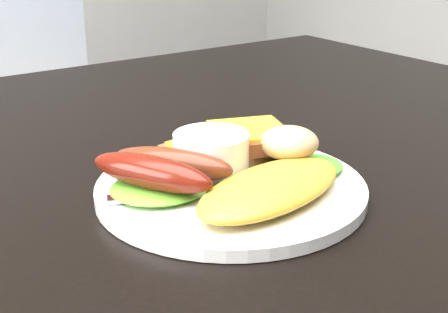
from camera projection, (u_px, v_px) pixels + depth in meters
name	position (u px, v px, depth m)	size (l,w,h in m)	color
dining_table	(131.00, 173.00, 0.63)	(1.20, 0.80, 0.04)	black
dining_chair	(43.00, 105.00, 1.85)	(0.44, 0.44, 0.05)	#A58852
person	(117.00, 73.00, 1.23)	(0.49, 0.33, 1.37)	navy
plate	(231.00, 188.00, 0.53)	(0.23, 0.23, 0.01)	white
lettuce_left	(160.00, 187.00, 0.51)	(0.08, 0.07, 0.01)	#5A8D1F
lettuce_right	(308.00, 166.00, 0.55)	(0.07, 0.06, 0.01)	#308417
omelette	(271.00, 188.00, 0.49)	(0.15, 0.07, 0.02)	gold
sausage_a	(151.00, 172.00, 0.49)	(0.03, 0.11, 0.03)	#5C1412
sausage_b	(172.00, 163.00, 0.51)	(0.03, 0.11, 0.03)	maroon
ramekin	(211.00, 155.00, 0.54)	(0.07, 0.07, 0.04)	white
toast_a	(220.00, 153.00, 0.57)	(0.08, 0.08, 0.01)	brown
toast_b	(249.00, 138.00, 0.57)	(0.07, 0.07, 0.01)	brown
potato_salad	(289.00, 143.00, 0.55)	(0.05, 0.05, 0.03)	beige
fork	(198.00, 192.00, 0.50)	(0.14, 0.01, 0.00)	#ADAFB7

